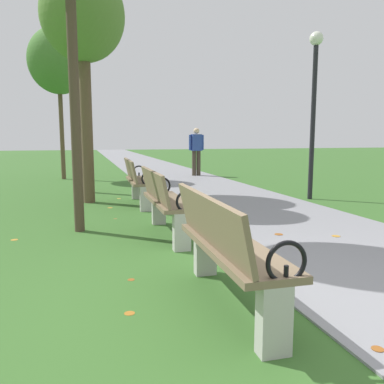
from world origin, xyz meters
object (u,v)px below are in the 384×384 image
Objects in this scene: tree_2 at (83,19)px; lamp_post at (314,90)px; park_bench_1 at (226,247)px; tree_4 at (59,61)px; park_bench_3 at (138,180)px; park_bench_2 at (165,201)px; tree_3 at (83,14)px; pedestrian_walking at (196,149)px.

tree_2 is 4.86m from lamp_post.
tree_4 is (-1.62, 10.37, 3.16)m from park_bench_1.
park_bench_3 is 6.51m from tree_4.
park_bench_2 is 4.71m from lamp_post.
park_bench_2 is at bearing -78.99° from tree_3.
tree_4 is (-0.69, 4.92, 0.06)m from tree_2.
park_bench_1 is 6.35m from tree_2.
park_bench_2 is at bearing -90.00° from park_bench_3.
park_bench_1 and park_bench_2 have the same top height.
tree_3 is 1.47× the size of lamp_post.
tree_4 reaches higher than park_bench_2.
pedestrian_walking is at bearing 62.39° from park_bench_3.
tree_3 is at bearing 152.96° from lamp_post.
park_bench_2 is 0.46× the size of lamp_post.
pedestrian_walking is (2.75, 7.85, 0.44)m from park_bench_2.
tree_3 is at bearing 101.01° from park_bench_2.
pedestrian_walking is at bearing 70.70° from park_bench_2.
park_bench_3 is (0.00, 4.92, 0.00)m from park_bench_1.
tree_3 is at bearing -138.74° from pedestrian_walking.
park_bench_2 is (-0.00, 2.33, 0.00)m from park_bench_1.
park_bench_2 is at bearing -109.30° from pedestrian_walking.
lamp_post reaches higher than park_bench_3.
park_bench_1 is 0.31× the size of tree_3.
pedestrian_walking is at bearing 74.88° from park_bench_1.
park_bench_1 is 4.92m from park_bench_3.
park_bench_3 is at bearing 175.47° from lamp_post.
park_bench_3 is at bearing -73.48° from tree_4.
tree_4 is at bearing 106.52° from park_bench_3.
park_bench_2 is 0.99× the size of pedestrian_walking.
park_bench_3 is at bearing 90.00° from park_bench_2.
tree_2 reaches higher than park_bench_3.
park_bench_3 is 0.35× the size of tree_2.
tree_2 is 0.89× the size of tree_3.
lamp_post is (5.31, -5.75, -1.34)m from tree_4.
tree_3 reaches higher than park_bench_3.
tree_4 is 5.15m from pedestrian_walking.
lamp_post is (0.94, -5.55, 1.38)m from pedestrian_walking.
tree_2 is at bearing 149.82° from park_bench_3.
park_bench_1 and park_bench_3 have the same top height.
park_bench_2 is 0.31× the size of tree_3.
lamp_post reaches higher than pedestrian_walking.
park_bench_2 is 8.80m from tree_4.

